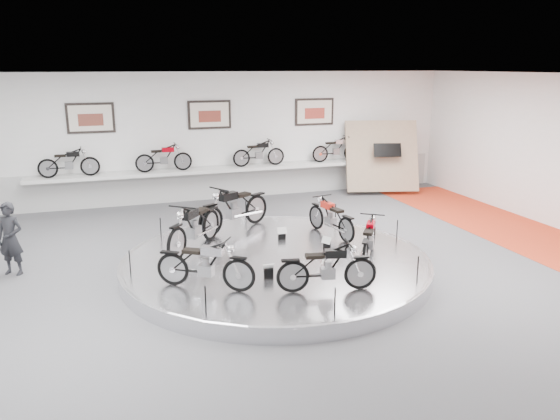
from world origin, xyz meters
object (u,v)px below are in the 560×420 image
object	(u,v)px
bike_a	(331,217)
bike_f	(369,239)
shelf	(213,170)
visitor	(10,239)
bike_e	(327,267)
bike_c	(194,226)
bike_d	(205,264)
display_platform	(276,264)
bike_b	(234,208)

from	to	relation	value
bike_a	bike_f	bearing A→B (deg)	171.44
shelf	visitor	world-z (taller)	visitor
bike_e	visitor	world-z (taller)	visitor
visitor	shelf	bearing A→B (deg)	70.99
bike_c	bike_f	world-z (taller)	bike_c
bike_e	visitor	distance (m)	6.52
shelf	visitor	distance (m)	7.12
visitor	bike_a	bearing A→B (deg)	23.59
bike_d	bike_f	size ratio (longest dim) A/B	1.05
display_platform	bike_b	bearing A→B (deg)	99.19
display_platform	bike_c	size ratio (longest dim) A/B	3.45
bike_a	visitor	size ratio (longest dim) A/B	1.01
display_platform	bike_a	size ratio (longest dim) A/B	4.17
bike_e	visitor	bearing A→B (deg)	159.09
shelf	bike_b	world-z (taller)	bike_b
bike_d	bike_b	bearing A→B (deg)	100.43
bike_c	shelf	bearing A→B (deg)	-156.56
display_platform	bike_d	bearing A→B (deg)	-145.48
bike_c	bike_e	size ratio (longest dim) A/B	1.22
bike_b	bike_d	world-z (taller)	bike_b
display_platform	shelf	distance (m)	6.46
bike_a	bike_c	bearing A→B (deg)	78.78
shelf	bike_b	xyz separation A→B (m)	(-0.35, -4.22, -0.14)
bike_d	shelf	bearing A→B (deg)	109.71
display_platform	visitor	world-z (taller)	visitor
display_platform	shelf	size ratio (longest dim) A/B	0.58
bike_d	bike_e	xyz separation A→B (m)	(2.01, -0.79, -0.02)
bike_c	bike_e	world-z (taller)	bike_c
bike_f	visitor	bearing A→B (deg)	106.70
display_platform	bike_c	bearing A→B (deg)	146.81
bike_a	bike_c	world-z (taller)	bike_c
bike_a	bike_b	bearing A→B (deg)	48.65
shelf	bike_c	size ratio (longest dim) A/B	5.93
shelf	bike_a	xyz separation A→B (m)	(1.68, -5.38, -0.25)
bike_c	bike_a	bearing A→B (deg)	129.57
shelf	bike_d	bearing A→B (deg)	-102.69
bike_c	visitor	world-z (taller)	visitor
bike_d	bike_e	distance (m)	2.16
bike_f	display_platform	bearing A→B (deg)	102.31
shelf	bike_d	distance (m)	7.77
shelf	bike_d	size ratio (longest dim) A/B	6.96
bike_a	bike_f	distance (m)	1.75
bike_e	bike_d	bearing A→B (deg)	170.06
bike_a	bike_b	world-z (taller)	bike_b
bike_e	bike_f	distance (m)	1.92
bike_f	bike_b	bearing A→B (deg)	70.87
shelf	bike_e	distance (m)	8.37
bike_c	visitor	bearing A→B (deg)	-59.17
bike_a	visitor	xyz separation A→B (m)	(-6.88, 0.51, 0.01)
display_platform	bike_b	size ratio (longest dim) A/B	3.36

